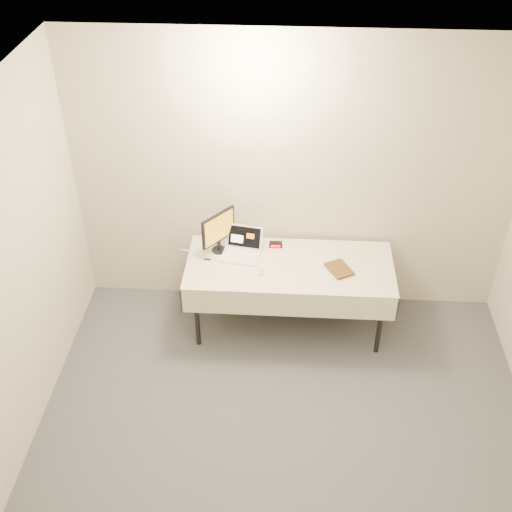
# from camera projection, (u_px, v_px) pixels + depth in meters

# --- Properties ---
(back_wall) EXTENTS (4.00, 0.10, 2.70)m
(back_wall) POSITION_uv_depth(u_px,v_px,m) (293.00, 180.00, 5.74)
(back_wall) COLOR beige
(back_wall) RESTS_ON ground
(table) EXTENTS (1.86, 0.81, 0.74)m
(table) POSITION_uv_depth(u_px,v_px,m) (290.00, 270.00, 5.78)
(table) COLOR black
(table) RESTS_ON ground
(laptop) EXTENTS (0.39, 0.38, 0.22)m
(laptop) POSITION_uv_depth(u_px,v_px,m) (242.00, 248.00, 5.84)
(laptop) COLOR white
(laptop) RESTS_ON table
(monitor) EXTENTS (0.26, 0.32, 0.40)m
(monitor) POSITION_uv_depth(u_px,v_px,m) (218.00, 229.00, 5.77)
(monitor) COLOR black
(monitor) RESTS_ON table
(book) EXTENTS (0.17, 0.11, 0.24)m
(book) POSITION_uv_depth(u_px,v_px,m) (331.00, 262.00, 5.57)
(book) COLOR brown
(book) RESTS_ON table
(alarm_clock) EXTENTS (0.12, 0.05, 0.05)m
(alarm_clock) POSITION_uv_depth(u_px,v_px,m) (276.00, 245.00, 5.94)
(alarm_clock) COLOR black
(alarm_clock) RESTS_ON table
(clicker) EXTENTS (0.05, 0.10, 0.02)m
(clicker) POSITION_uv_depth(u_px,v_px,m) (261.00, 272.00, 5.64)
(clicker) COLOR silver
(clicker) RESTS_ON table
(paper_form) EXTENTS (0.16, 0.33, 0.00)m
(paper_form) POSITION_uv_depth(u_px,v_px,m) (339.00, 262.00, 5.77)
(paper_form) COLOR #B6E5B7
(paper_form) RESTS_ON table
(usb_dongle) EXTENTS (0.06, 0.02, 0.01)m
(usb_dongle) POSITION_uv_depth(u_px,v_px,m) (207.00, 259.00, 5.79)
(usb_dongle) COLOR black
(usb_dongle) RESTS_ON table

